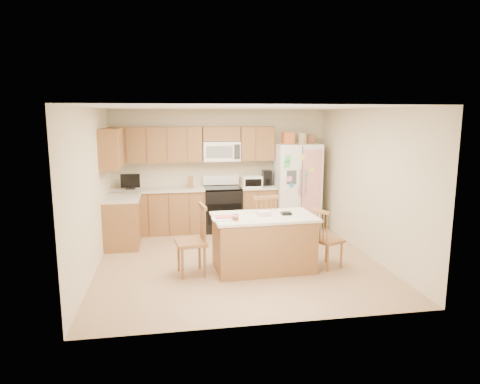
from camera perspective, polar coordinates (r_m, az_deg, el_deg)
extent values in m
plane|color=#8F765D|center=(7.22, -0.36, -9.07)|extent=(4.50, 4.50, 0.00)
cube|color=beige|center=(9.11, -2.64, 3.05)|extent=(4.50, 0.10, 2.50)
cube|color=beige|center=(4.74, 3.99, -3.65)|extent=(4.50, 0.10, 2.50)
cube|color=beige|center=(6.92, -19.09, 0.21)|extent=(0.10, 4.50, 2.50)
cube|color=beige|center=(7.59, 16.64, 1.19)|extent=(0.10, 4.50, 2.50)
cube|color=white|center=(6.81, -0.38, 11.19)|extent=(4.50, 4.50, 0.04)
cube|color=brown|center=(8.89, -10.81, -2.60)|extent=(1.87, 0.60, 0.88)
cube|color=brown|center=(9.08, 2.28, -2.16)|extent=(0.72, 0.60, 0.88)
cube|color=brown|center=(8.18, -15.36, -3.91)|extent=(0.60, 0.95, 0.88)
cube|color=beige|center=(8.80, -10.91, 0.31)|extent=(1.87, 0.64, 0.04)
cube|color=beige|center=(8.98, 2.31, 0.69)|extent=(0.72, 0.64, 0.04)
cube|color=beige|center=(8.08, -15.45, -0.74)|extent=(0.64, 0.95, 0.04)
cube|color=brown|center=(8.83, -11.15, 6.23)|extent=(1.85, 0.33, 0.70)
cube|color=brown|center=(9.02, 2.23, 6.49)|extent=(0.70, 0.33, 0.70)
cube|color=brown|center=(8.89, -2.55, 7.76)|extent=(0.76, 0.33, 0.29)
cube|color=brown|center=(7.98, -16.79, 5.59)|extent=(0.33, 0.95, 0.70)
cube|color=brown|center=(8.70, -14.99, 6.02)|extent=(0.02, 0.01, 0.66)
cube|color=brown|center=(8.63, -14.73, -3.15)|extent=(0.02, 0.01, 0.84)
cube|color=brown|center=(8.67, -12.34, 6.12)|extent=(0.02, 0.01, 0.66)
cube|color=brown|center=(8.60, -12.08, -3.08)|extent=(0.02, 0.01, 0.84)
cube|color=brown|center=(8.66, -9.68, 6.20)|extent=(0.02, 0.01, 0.66)
cube|color=brown|center=(8.59, -9.41, -3.00)|extent=(0.02, 0.01, 0.84)
cube|color=brown|center=(8.67, -7.02, 6.27)|extent=(0.01, 0.01, 0.66)
cube|color=brown|center=(8.60, -6.74, -2.92)|extent=(0.01, 0.01, 0.84)
cube|color=brown|center=(8.84, 2.13, 6.42)|extent=(0.01, 0.01, 0.66)
cube|color=brown|center=(8.78, 2.43, -2.59)|extent=(0.01, 0.01, 0.84)
cube|color=white|center=(8.88, -2.51, 5.46)|extent=(0.76, 0.38, 0.40)
cube|color=slate|center=(8.68, -2.75, 5.35)|extent=(0.54, 0.01, 0.24)
cube|color=#262626|center=(8.73, -0.39, 5.39)|extent=(0.12, 0.01, 0.30)
cube|color=brown|center=(8.79, -6.60, 1.29)|extent=(0.10, 0.14, 0.22)
cube|color=black|center=(8.85, -14.37, 0.43)|extent=(0.18, 0.12, 0.02)
cube|color=black|center=(8.82, -14.42, 1.46)|extent=(0.38, 0.03, 0.28)
cube|color=orange|center=(9.02, 1.20, 1.45)|extent=(0.35, 0.22, 0.18)
cube|color=white|center=(8.80, 1.61, 1.39)|extent=(0.40, 0.28, 0.23)
cube|color=black|center=(8.66, 1.79, 1.25)|extent=(0.34, 0.01, 0.15)
cube|color=black|center=(9.06, 3.61, 1.92)|extent=(0.18, 0.22, 0.32)
cylinder|color=black|center=(9.00, 3.70, 1.41)|extent=(0.12, 0.12, 0.12)
cube|color=black|center=(8.94, -2.35, -2.36)|extent=(0.76, 0.64, 0.88)
cube|color=black|center=(8.63, -2.07, -2.95)|extent=(0.68, 0.01, 0.42)
cube|color=black|center=(8.85, -2.37, 0.58)|extent=(0.76, 0.64, 0.03)
cube|color=white|center=(9.08, -2.58, 1.63)|extent=(0.76, 0.10, 0.20)
cube|color=white|center=(9.12, 7.50, 0.76)|extent=(0.90, 0.75, 1.80)
cube|color=#4C4C4C|center=(8.77, 8.23, 0.36)|extent=(0.02, 0.01, 1.75)
cube|color=silver|center=(8.70, 7.99, 1.30)|extent=(0.02, 0.03, 0.55)
cube|color=silver|center=(8.73, 8.62, 1.31)|extent=(0.02, 0.03, 0.55)
cube|color=#3F3F44|center=(8.66, 6.89, 1.95)|extent=(0.20, 0.01, 0.28)
cube|color=#D84C59|center=(8.80, 9.50, 1.36)|extent=(0.42, 0.01, 1.30)
cube|color=#C85F2E|center=(8.96, 6.42, 7.18)|extent=(0.22, 0.22, 0.24)
cylinder|color=tan|center=(9.00, 8.36, 7.09)|extent=(0.18, 0.18, 0.22)
cube|color=brown|center=(9.18, 9.19, 7.00)|extent=(0.18, 0.20, 0.18)
cube|color=brown|center=(6.72, 3.14, -6.89)|extent=(1.52, 0.90, 0.82)
cube|color=beige|center=(6.61, 3.18, -3.33)|extent=(1.61, 0.98, 0.04)
cylinder|color=#C85F2E|center=(6.29, -0.61, -3.53)|extent=(0.08, 0.08, 0.06)
cylinder|color=white|center=(6.29, -0.61, -3.40)|extent=(0.09, 0.09, 0.09)
cube|color=beige|center=(6.60, 3.20, -2.86)|extent=(0.21, 0.16, 0.07)
cube|color=black|center=(6.68, 6.18, -2.86)|extent=(0.15, 0.13, 0.04)
cube|color=white|center=(6.35, -2.39, -3.62)|extent=(0.31, 0.25, 0.01)
cube|color=#D84C4C|center=(6.43, -2.13, -3.32)|extent=(0.27, 0.21, 0.01)
cylinder|color=white|center=(6.32, 1.17, -3.69)|extent=(0.14, 0.06, 0.01)
cube|color=brown|center=(6.51, -6.56, -6.74)|extent=(0.49, 0.51, 0.05)
cylinder|color=brown|center=(6.74, -8.20, -8.48)|extent=(0.04, 0.04, 0.47)
cylinder|color=brown|center=(6.39, -7.68, -9.52)|extent=(0.04, 0.04, 0.47)
cylinder|color=brown|center=(6.79, -5.42, -8.27)|extent=(0.04, 0.04, 0.47)
cylinder|color=brown|center=(6.44, -4.75, -9.29)|extent=(0.04, 0.04, 0.47)
cylinder|color=brown|center=(6.62, -5.28, -3.85)|extent=(0.02, 0.02, 0.53)
cylinder|color=brown|center=(6.54, -5.13, -4.02)|extent=(0.02, 0.02, 0.53)
cylinder|color=brown|center=(6.46, -4.98, -4.19)|extent=(0.02, 0.02, 0.53)
cylinder|color=brown|center=(6.39, -4.83, -4.37)|extent=(0.02, 0.02, 0.53)
cylinder|color=brown|center=(6.31, -4.67, -4.55)|extent=(0.02, 0.02, 0.53)
cube|color=brown|center=(6.40, -5.02, -1.91)|extent=(0.10, 0.44, 0.05)
cube|color=brown|center=(7.28, 2.94, -4.79)|extent=(0.53, 0.51, 0.05)
cylinder|color=brown|center=(7.57, 3.81, -6.26)|extent=(0.04, 0.04, 0.48)
cylinder|color=brown|center=(7.44, 1.08, -6.53)|extent=(0.04, 0.04, 0.48)
cylinder|color=brown|center=(7.27, 4.80, -6.97)|extent=(0.04, 0.04, 0.48)
cylinder|color=brown|center=(7.14, 1.97, -7.27)|extent=(0.04, 0.04, 0.48)
cylinder|color=brown|center=(7.10, 4.77, -2.78)|extent=(0.02, 0.02, 0.54)
cylinder|color=brown|center=(7.07, 4.15, -2.83)|extent=(0.02, 0.02, 0.54)
cylinder|color=brown|center=(7.04, 3.52, -2.88)|extent=(0.02, 0.02, 0.54)
cylinder|color=brown|center=(7.01, 2.88, -2.93)|extent=(0.02, 0.02, 0.54)
cylinder|color=brown|center=(6.98, 2.24, -2.98)|extent=(0.02, 0.02, 0.54)
cube|color=brown|center=(6.98, 3.54, -0.74)|extent=(0.45, 0.11, 0.06)
cube|color=brown|center=(6.93, 11.59, -6.31)|extent=(0.52, 0.53, 0.04)
cylinder|color=brown|center=(6.98, 13.35, -8.21)|extent=(0.04, 0.04, 0.42)
cylinder|color=brown|center=(7.21, 11.45, -7.56)|extent=(0.04, 0.04, 0.42)
cylinder|color=brown|center=(6.78, 11.61, -8.70)|extent=(0.04, 0.04, 0.42)
cylinder|color=brown|center=(7.01, 9.70, -8.00)|extent=(0.04, 0.04, 0.42)
cylinder|color=brown|center=(6.65, 11.52, -4.74)|extent=(0.02, 0.02, 0.47)
cylinder|color=brown|center=(6.70, 11.08, -4.61)|extent=(0.02, 0.02, 0.47)
cylinder|color=brown|center=(6.75, 10.65, -4.48)|extent=(0.02, 0.02, 0.47)
cylinder|color=brown|center=(6.80, 10.23, -4.35)|extent=(0.02, 0.02, 0.47)
cylinder|color=brown|center=(6.85, 9.81, -4.23)|extent=(0.02, 0.02, 0.47)
cube|color=brown|center=(6.69, 10.72, -2.53)|extent=(0.19, 0.37, 0.05)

